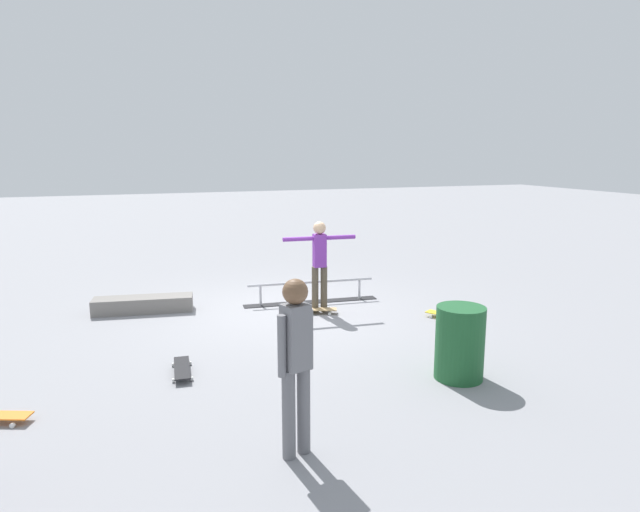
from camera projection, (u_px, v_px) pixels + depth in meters
name	position (u px, v px, depth m)	size (l,w,h in m)	color
ground_plane	(289.00, 312.00, 10.09)	(60.00, 60.00, 0.00)	gray
grind_rail	(311.00, 293.00, 10.68)	(2.62, 0.47, 0.43)	black
skate_ledge	(143.00, 304.00, 10.05)	(1.75, 0.45, 0.28)	gray
skater_main	(320.00, 260.00, 9.93)	(1.33, 0.23, 1.65)	brown
skateboard_main	(314.00, 310.00, 9.96)	(0.82, 0.47, 0.09)	tan
bystander_grey_shirt	(296.00, 358.00, 5.16)	(0.40, 0.26, 1.74)	slate
loose_skateboard_black	(182.00, 368.00, 7.28)	(0.31, 0.81, 0.09)	black
loose_skateboard_yellow	(448.00, 315.00, 9.61)	(0.58, 0.79, 0.09)	yellow
trash_bin	(460.00, 343.00, 7.06)	(0.62, 0.62, 0.95)	#1E592D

